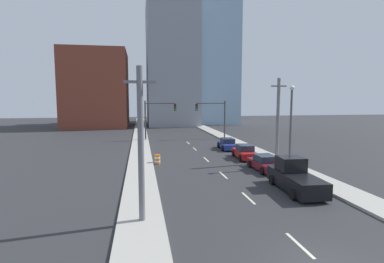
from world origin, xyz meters
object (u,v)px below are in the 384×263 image
(utility_pole_right_mid, at_px, (278,120))
(sedan_blue, at_px, (227,144))
(traffic_signal_right, at_px, (216,114))
(street_lamp, at_px, (291,120))
(utility_pole_left_near, at_px, (141,144))
(traffic_signal_left, at_px, (155,114))
(traffic_barrel, at_px, (157,159))
(pickup_truck_black, at_px, (295,178))
(sedan_maroon, at_px, (265,163))
(sedan_red, at_px, (245,152))

(utility_pole_right_mid, bearing_deg, sedan_blue, 106.84)
(traffic_signal_right, xyz_separation_m, street_lamp, (1.76, -21.35, 0.47))
(traffic_signal_right, distance_m, utility_pole_left_near, 34.35)
(sedan_blue, bearing_deg, traffic_signal_left, 133.71)
(traffic_barrel, bearing_deg, street_lamp, -16.03)
(traffic_barrel, bearing_deg, pickup_truck_black, -48.52)
(sedan_maroon, bearing_deg, street_lamp, 14.28)
(utility_pole_left_near, bearing_deg, sedan_blue, 62.96)
(utility_pole_left_near, xyz_separation_m, pickup_truck_black, (10.78, 3.93, -3.27))
(traffic_signal_left, height_order, utility_pole_left_near, utility_pole_left_near)
(traffic_barrel, height_order, pickup_truck_black, pickup_truck_black)
(utility_pole_right_mid, distance_m, sedan_red, 5.15)
(sedan_blue, bearing_deg, utility_pole_right_mid, -70.07)
(street_lamp, relative_size, sedan_maroon, 1.69)
(traffic_signal_left, xyz_separation_m, traffic_barrel, (-0.59, -17.80, -3.60))
(traffic_signal_left, xyz_separation_m, utility_pole_right_mid, (11.54, -19.12, 0.34))
(utility_pole_left_near, bearing_deg, traffic_signal_left, 86.08)
(utility_pole_right_mid, height_order, sedan_blue, utility_pole_right_mid)
(traffic_signal_left, bearing_deg, sedan_maroon, -67.98)
(sedan_blue, bearing_deg, traffic_signal_right, 86.89)
(utility_pole_left_near, bearing_deg, sedan_red, 54.11)
(traffic_signal_right, xyz_separation_m, utility_pole_left_near, (-12.22, -32.10, 0.12))
(traffic_signal_right, bearing_deg, utility_pole_left_near, -110.84)
(utility_pole_left_near, relative_size, sedan_red, 1.81)
(street_lamp, relative_size, sedan_red, 1.72)
(traffic_signal_left, bearing_deg, utility_pole_right_mid, -58.87)
(sedan_maroon, bearing_deg, traffic_barrel, 153.79)
(sedan_red, bearing_deg, traffic_signal_right, 89.01)
(pickup_truck_black, xyz_separation_m, sedan_maroon, (0.38, 6.01, -0.27))
(traffic_signal_right, relative_size, pickup_truck_black, 1.06)
(sedan_red, bearing_deg, street_lamp, -57.27)
(traffic_signal_left, height_order, traffic_barrel, traffic_signal_left)
(street_lamp, height_order, sedan_maroon, street_lamp)
(traffic_signal_left, distance_m, sedan_blue, 14.08)
(street_lamp, distance_m, sedan_red, 6.70)
(sedan_maroon, bearing_deg, utility_pole_right_mid, 47.99)
(traffic_signal_left, distance_m, sedan_red, 19.20)
(utility_pole_left_near, xyz_separation_m, traffic_barrel, (1.61, 14.30, -3.72))
(traffic_signal_left, bearing_deg, street_lamp, -61.12)
(street_lamp, bearing_deg, traffic_signal_right, 94.70)
(traffic_signal_left, height_order, pickup_truck_black, traffic_signal_left)
(traffic_signal_right, relative_size, sedan_blue, 1.39)
(traffic_barrel, distance_m, pickup_truck_black, 13.85)
(pickup_truck_black, relative_size, sedan_blue, 1.31)
(street_lamp, distance_m, pickup_truck_black, 8.35)
(sedan_red, bearing_deg, sedan_maroon, -88.05)
(traffic_signal_left, distance_m, traffic_barrel, 18.17)
(traffic_signal_left, distance_m, sedan_maroon, 24.15)
(traffic_signal_left, xyz_separation_m, utility_pole_left_near, (-2.20, -32.10, 0.12))
(utility_pole_left_near, xyz_separation_m, sedan_red, (11.21, 15.49, -3.50))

